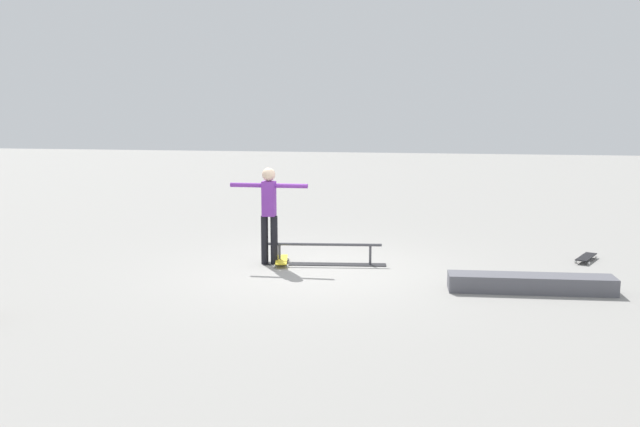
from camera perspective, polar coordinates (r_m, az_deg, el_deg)
ground_plane at (r=12.10m, az=-0.51°, el=-4.62°), size 60.00×60.00×0.00m
grind_rail at (r=12.46m, az=0.39°, el=-3.43°), size 2.20×0.49×0.39m
skate_ledge at (r=11.16m, az=16.81°, el=-5.48°), size 2.51×0.61×0.26m
skater_main at (r=12.39m, az=-4.18°, el=0.40°), size 1.39×0.24×1.73m
skateboard_main at (r=12.54m, az=-3.15°, el=-3.81°), size 0.37×0.82×0.09m
loose_skateboard_black at (r=13.65m, az=20.87°, el=-3.34°), size 0.51×0.81×0.09m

